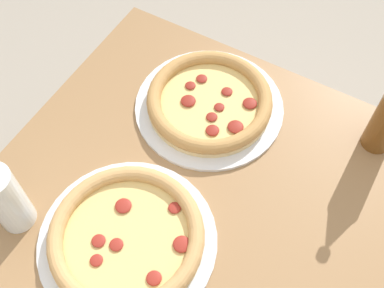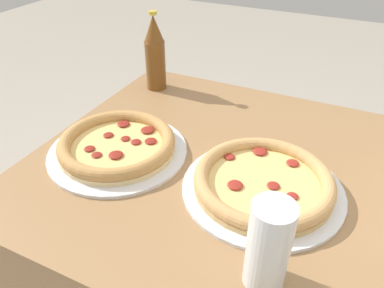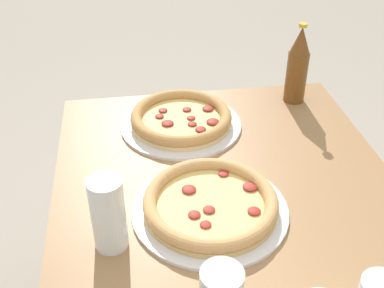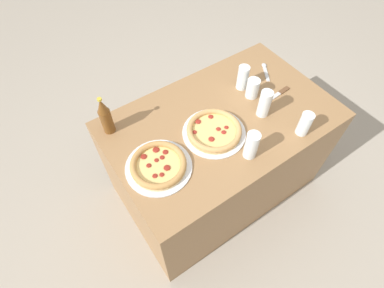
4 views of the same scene
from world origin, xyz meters
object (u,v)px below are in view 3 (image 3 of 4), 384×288
Objects in this scene: beer_bottle at (298,66)px; glass_orange_juice at (109,218)px; pizza_pepperoni at (210,204)px; pizza_veggie at (181,119)px.

glass_orange_juice is at bearing -46.76° from beer_bottle.
pizza_pepperoni is 0.22m from glass_orange_juice.
pizza_veggie and pizza_pepperoni have the same top height.
pizza_veggie is 2.05× the size of glass_orange_juice.
pizza_pepperoni is at bearing 106.97° from glass_orange_juice.
beer_bottle is at bearing 143.29° from pizza_pepperoni.
pizza_veggie is at bearing 155.14° from glass_orange_juice.
pizza_pepperoni is (0.34, 0.02, -0.00)m from pizza_veggie.
beer_bottle reaches higher than pizza_veggie.
pizza_veggie is 0.45m from glass_orange_juice.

